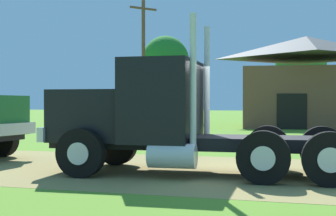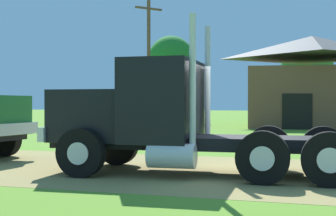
# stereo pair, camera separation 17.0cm
# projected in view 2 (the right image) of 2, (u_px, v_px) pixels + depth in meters

# --- Properties ---
(ground_plane) EXTENTS (200.00, 200.00, 0.00)m
(ground_plane) POSITION_uv_depth(u_px,v_px,m) (228.00, 172.00, 11.55)
(ground_plane) COLOR #568725
(dirt_track) EXTENTS (120.00, 6.49, 0.01)m
(dirt_track) POSITION_uv_depth(u_px,v_px,m) (228.00, 172.00, 11.55)
(dirt_track) COLOR olive
(dirt_track) RESTS_ON ground_plane
(truck_foreground_white) EXTENTS (7.28, 2.97, 3.48)m
(truck_foreground_white) POSITION_uv_depth(u_px,v_px,m) (162.00, 119.00, 11.48)
(truck_foreground_white) COLOR black
(truck_foreground_white) RESTS_ON ground_plane
(shed_building) EXTENTS (9.91, 9.07, 6.19)m
(shed_building) POSITION_uv_depth(u_px,v_px,m) (312.00, 83.00, 33.97)
(shed_building) COLOR brown
(shed_building) RESTS_ON ground_plane
(utility_pole_near) EXTENTS (1.50, 1.79, 9.10)m
(utility_pole_near) POSITION_uv_depth(u_px,v_px,m) (149.00, 59.00, 36.30)
(utility_pole_near) COLOR brown
(utility_pole_near) RESTS_ON ground_plane
(tree_left) EXTENTS (4.08, 4.08, 7.33)m
(tree_left) POSITION_uv_depth(u_px,v_px,m) (171.00, 63.00, 42.39)
(tree_left) COLOR #513823
(tree_left) RESTS_ON ground_plane
(tree_mid) EXTENTS (4.54, 4.54, 7.28)m
(tree_mid) POSITION_uv_depth(u_px,v_px,m) (307.00, 68.00, 44.33)
(tree_mid) COLOR #513823
(tree_mid) RESTS_ON ground_plane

